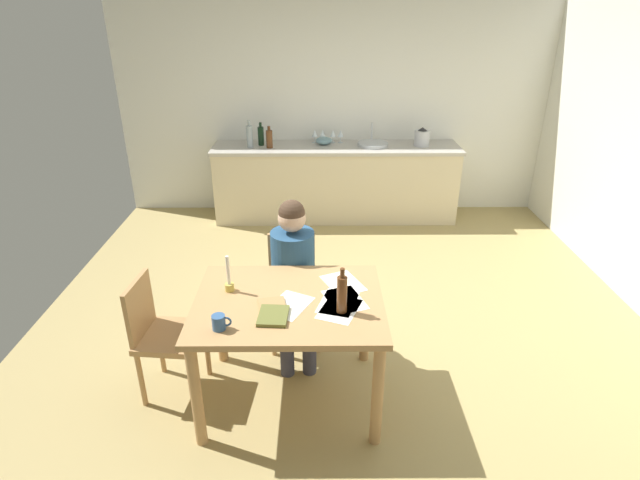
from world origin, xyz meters
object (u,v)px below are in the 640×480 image
Objects in this scene: chair_at_table at (293,284)px; wine_bottle_on_table at (342,294)px; wine_glass_near_sink at (341,134)px; sink_unit at (373,144)px; bottle_vinegar at (261,136)px; wine_glass_back_right at (315,134)px; dining_table at (289,316)px; coffee_mug at (219,322)px; person_seated at (294,270)px; bottle_wine_red at (269,139)px; bottle_oil at (250,136)px; wine_glass_by_kettle at (333,134)px; book_cookery at (272,305)px; wine_glass_back_left at (323,134)px; chair_side_empty at (162,332)px; book_magazine at (273,316)px; mixing_bowl at (324,141)px; stovetop_kettle at (422,138)px; candlestick at (229,281)px.

wine_bottle_on_table reaches higher than chair_at_table.
sink_unit is at bearing -21.28° from wine_glass_near_sink.
wine_glass_back_right is (0.63, 0.11, -0.01)m from bottle_vinegar.
dining_table is 4.38× the size of bottle_vinegar.
coffee_mug is 3.71m from sink_unit.
bottle_wine_red is at bearing 98.43° from person_seated.
bottle_oil is at bearing 103.72° from chair_at_table.
wine_glass_by_kettle and wine_glass_back_right have the same top height.
wine_glass_near_sink is (0.14, 3.48, 0.12)m from wine_bottle_on_table.
coffee_mug is at bearing -98.21° from wine_glass_back_right.
wine_bottle_on_table is 3.46m from bottle_vinegar.
book_cookery is 1.07× the size of wine_glass_back_left.
chair_side_empty is 7.54× the size of coffee_mug.
dining_table is 3.37m from wine_glass_back_right.
chair_side_empty is 5.52× the size of wine_glass_back_left.
chair_at_table reaches higher than book_cookery.
person_seated is at bearing 86.79° from book_magazine.
book_magazine is 3.56m from wine_glass_back_left.
coffee_mug is at bearing -100.11° from mixing_bowl.
stovetop_kettle is (2.02, 0.06, -0.04)m from bottle_oil.
wine_glass_back_right reaches higher than book_magazine.
bottle_vinegar is (-0.48, 3.24, 0.36)m from dining_table.
book_magazine is at bearing -105.17° from sink_unit.
stovetop_kettle is at bearing -3.73° from mixing_bowl.
wine_glass_back_left is 0.10m from wine_glass_back_right.
wine_glass_by_kettle is (0.85, 0.11, -0.01)m from bottle_vinegar.
coffee_mug is 0.42× the size of bottle_vinegar.
wine_bottle_on_table is 3.50m from stovetop_kettle.
bottle_wine_red is at bearing -177.49° from stovetop_kettle.
wine_bottle_on_table is (0.32, -0.13, 0.24)m from dining_table.
person_seated is at bearing -76.74° from bottle_oil.
candlestick is 1.27× the size of mixing_bowl.
bottle_vinegar is 1.22× the size of stovetop_kettle.
book_cookery is at bearing 39.58° from coffee_mug.
coffee_mug is 0.73× the size of wine_glass_by_kettle.
bottle_vinegar is 0.64m from wine_glass_back_right.
coffee_mug is 0.32m from book_magazine.
dining_table is at bearing -79.14° from bottle_oil.
bottle_oil is 2.04× the size of wine_glass_back_left.
book_cookery is 3.43m from wine_glass_back_right.
chair_at_table is at bearing -119.62° from stovetop_kettle.
coffee_mug is 3.63m from mixing_bowl.
person_seated is at bearing 65.79° from coffee_mug.
person_seated is 6.13× the size of mixing_bowl.
bottle_vinegar reaches higher than mixing_bowl.
mixing_bowl is (0.75, 0.03, -0.07)m from bottle_vinegar.
coffee_mug is at bearing -117.10° from stovetop_kettle.
chair_side_empty is 3.43× the size of candlestick.
wine_glass_by_kettle is at bearing 86.29° from book_magazine.
stovetop_kettle is at bearing -6.78° from wine_glass_back_right.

